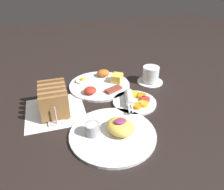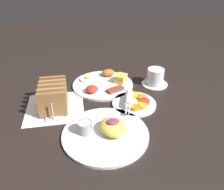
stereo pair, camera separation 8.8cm
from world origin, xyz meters
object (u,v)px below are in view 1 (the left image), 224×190
(plate_condiments, at_px, (134,101))
(toast_rack, at_px, (54,100))
(plate_breakfast, at_px, (100,84))
(plate_foreground, at_px, (113,131))
(coffee_cup, at_px, (151,75))

(plate_condiments, height_order, toast_rack, toast_rack)
(plate_breakfast, height_order, toast_rack, toast_rack)
(plate_breakfast, height_order, plate_foreground, plate_foreground)
(plate_breakfast, distance_m, plate_condiments, 0.21)
(plate_condiments, bearing_deg, toast_rack, 173.59)
(plate_condiments, distance_m, toast_rack, 0.31)
(plate_breakfast, relative_size, plate_condiments, 1.55)
(plate_breakfast, height_order, coffee_cup, coffee_cup)
(toast_rack, bearing_deg, plate_foreground, -47.59)
(plate_foreground, height_order, toast_rack, toast_rack)
(toast_rack, height_order, coffee_cup, toast_rack)
(plate_foreground, bearing_deg, toast_rack, 132.41)
(toast_rack, bearing_deg, plate_condiments, -6.41)
(plate_foreground, xyz_separation_m, toast_rack, (-0.17, 0.19, 0.04))
(plate_foreground, bearing_deg, coffee_cup, 47.75)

